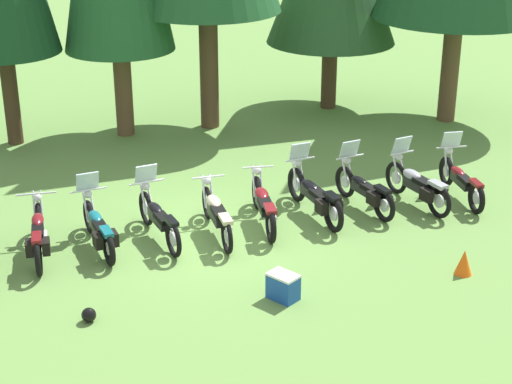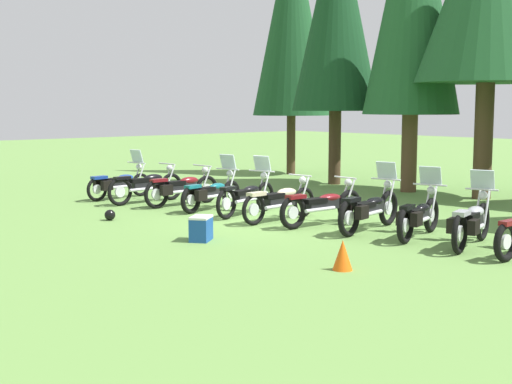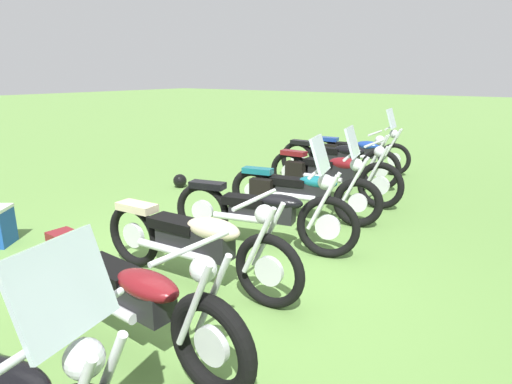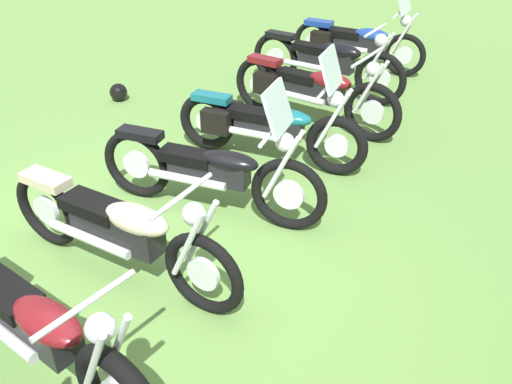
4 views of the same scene
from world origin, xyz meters
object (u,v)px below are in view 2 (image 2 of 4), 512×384
(motorcycle_1, at_px, (147,185))
(pine_tree_0, at_px, (292,16))
(motorcycle_2, at_px, (181,188))
(motorcycle_7, at_px, (369,208))
(motorcycle_0, at_px, (119,183))
(motorcycle_8, at_px, (419,215))
(traffic_cone, at_px, (343,255))
(pine_tree_1, at_px, (337,9))
(motorcycle_4, at_px, (247,195))
(motorcycle_3, at_px, (211,192))
(motorcycle_6, at_px, (323,205))
(dropped_helmet, at_px, (110,215))
(motorcycle_5, at_px, (281,200))
(motorcycle_9, at_px, (472,221))
(picnic_cooler, at_px, (201,228))

(motorcycle_1, distance_m, pine_tree_0, 10.50)
(motorcycle_2, relative_size, motorcycle_7, 0.96)
(motorcycle_0, distance_m, motorcycle_8, 9.10)
(motorcycle_0, xyz_separation_m, pine_tree_0, (-2.00, 8.58, 5.40))
(traffic_cone, bearing_deg, pine_tree_1, 133.05)
(motorcycle_4, bearing_deg, motorcycle_2, 82.99)
(motorcycle_3, xyz_separation_m, motorcycle_6, (3.34, 0.46, -0.00))
(motorcycle_8, height_order, dropped_helmet, motorcycle_8)
(motorcycle_2, height_order, motorcycle_5, motorcycle_2)
(motorcycle_0, distance_m, pine_tree_0, 10.33)
(motorcycle_9, height_order, pine_tree_1, pine_tree_1)
(motorcycle_8, relative_size, motorcycle_9, 0.98)
(motorcycle_3, bearing_deg, pine_tree_1, 4.25)
(picnic_cooler, distance_m, traffic_cone, 3.43)
(motorcycle_3, xyz_separation_m, pine_tree_0, (-5.39, 7.96, 5.41))
(motorcycle_5, xyz_separation_m, motorcycle_8, (3.29, 0.60, -0.01))
(motorcycle_1, relative_size, motorcycle_9, 1.11)
(motorcycle_7, relative_size, pine_tree_0, 0.26)
(motorcycle_5, distance_m, motorcycle_6, 1.06)
(motorcycle_4, distance_m, pine_tree_1, 8.85)
(motorcycle_9, bearing_deg, pine_tree_1, 39.76)
(dropped_helmet, bearing_deg, motorcycle_9, 25.81)
(motorcycle_1, distance_m, motorcycle_5, 4.54)
(motorcycle_3, relative_size, motorcycle_5, 0.93)
(motorcycle_0, relative_size, motorcycle_4, 0.96)
(pine_tree_1, bearing_deg, motorcycle_6, -49.33)
(motorcycle_3, relative_size, pine_tree_1, 0.25)
(pine_tree_0, distance_m, dropped_helmet, 13.13)
(pine_tree_0, bearing_deg, motorcycle_1, -69.13)
(motorcycle_2, height_order, dropped_helmet, motorcycle_2)
(motorcycle_2, height_order, motorcycle_8, motorcycle_8)
(motorcycle_4, relative_size, motorcycle_6, 0.93)
(motorcycle_0, height_order, dropped_helmet, motorcycle_0)
(motorcycle_5, relative_size, dropped_helmet, 9.59)
(motorcycle_9, distance_m, picnic_cooler, 5.03)
(motorcycle_6, height_order, traffic_cone, motorcycle_6)
(motorcycle_4, height_order, picnic_cooler, motorcycle_4)
(motorcycle_1, height_order, dropped_helmet, motorcycle_1)
(motorcycle_8, distance_m, picnic_cooler, 4.24)
(motorcycle_2, xyz_separation_m, dropped_helmet, (0.86, -2.57, -0.34))
(motorcycle_3, xyz_separation_m, motorcycle_8, (5.61, 0.77, 0.01))
(motorcycle_3, relative_size, traffic_cone, 4.57)
(pine_tree_1, relative_size, dropped_helmet, 36.49)
(motorcycle_7, bearing_deg, dropped_helmet, 113.26)
(motorcycle_3, bearing_deg, motorcycle_5, -97.94)
(motorcycle_3, xyz_separation_m, motorcycle_5, (2.32, 0.17, 0.02))
(picnic_cooler, height_order, traffic_cone, traffic_cone)
(motorcycle_2, xyz_separation_m, motorcycle_6, (4.46, 0.57, -0.02))
(motorcycle_1, xyz_separation_m, motorcycle_6, (5.52, 0.92, -0.03))
(motorcycle_2, relative_size, motorcycle_8, 1.11)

